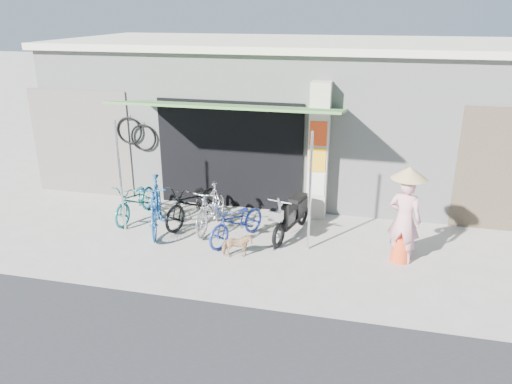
% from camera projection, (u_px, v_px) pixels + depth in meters
% --- Properties ---
extents(ground, '(80.00, 80.00, 0.00)m').
position_uv_depth(ground, '(254.00, 261.00, 9.26)').
color(ground, '#B0A99F').
rests_on(ground, ground).
extents(bicycle_shop, '(12.30, 5.30, 3.66)m').
position_uv_depth(bicycle_shop, '(299.00, 111.00, 13.27)').
color(bicycle_shop, '#A5ABA2').
rests_on(bicycle_shop, ground).
extents(shop_pillar, '(0.42, 0.44, 3.00)m').
position_uv_depth(shop_pillar, '(319.00, 152.00, 10.79)').
color(shop_pillar, beige).
rests_on(shop_pillar, ground).
extents(awning, '(4.60, 1.88, 2.72)m').
position_uv_depth(awning, '(229.00, 109.00, 10.07)').
color(awning, '#406F32').
rests_on(awning, ground).
extents(neighbour_left, '(2.60, 0.06, 2.60)m').
position_uv_depth(neighbour_left, '(81.00, 143.00, 12.26)').
color(neighbour_left, '#6B665B').
rests_on(neighbour_left, ground).
extents(bike_teal, '(0.68, 1.67, 0.86)m').
position_uv_depth(bike_teal, '(136.00, 200.00, 11.02)').
color(bike_teal, '#176B64').
rests_on(bike_teal, ground).
extents(bike_blue, '(1.12, 1.94, 1.12)m').
position_uv_depth(bike_blue, '(156.00, 205.00, 10.38)').
color(bike_blue, '#215899').
rests_on(bike_blue, ground).
extents(bike_black, '(1.11, 1.90, 0.94)m').
position_uv_depth(bike_black, '(193.00, 203.00, 10.77)').
color(bike_black, black).
rests_on(bike_black, ground).
extents(bike_silver, '(0.55, 1.64, 0.97)m').
position_uv_depth(bike_silver, '(211.00, 207.00, 10.47)').
color(bike_silver, silver).
rests_on(bike_silver, ground).
extents(bike_navy, '(1.17, 1.67, 0.83)m').
position_uv_depth(bike_navy, '(237.00, 222.00, 9.94)').
color(bike_navy, navy).
rests_on(bike_navy, ground).
extents(street_dog, '(0.63, 0.42, 0.49)m').
position_uv_depth(street_dog, '(237.00, 246.00, 9.34)').
color(street_dog, tan).
rests_on(street_dog, ground).
extents(moped, '(0.64, 1.68, 0.97)m').
position_uv_depth(moped, '(292.00, 215.00, 10.21)').
color(moped, black).
rests_on(moped, ground).
extents(nun, '(0.70, 0.64, 1.83)m').
position_uv_depth(nun, '(405.00, 216.00, 8.99)').
color(nun, pink).
rests_on(nun, ground).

